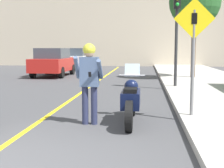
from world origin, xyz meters
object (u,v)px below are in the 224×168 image
parked_car_red (53,62)px  motorcycle (131,100)px  street_tree (195,3)px  parked_car_white (76,59)px  traffic_light (177,20)px  crossing_sign (193,46)px  person_biker (89,75)px

parked_car_red → motorcycle: bearing=-65.4°
motorcycle → street_tree: 10.97m
parked_car_red → parked_car_white: (-0.04, 6.30, 0.00)m
traffic_light → crossing_sign: bearing=-91.5°
crossing_sign → street_tree: (1.44, 9.75, 2.30)m
person_biker → parked_car_red: (-4.29, 11.59, -0.24)m
crossing_sign → parked_car_white: size_ratio=0.62×
street_tree → person_biker: bearing=-109.9°
crossing_sign → parked_car_red: bearing=120.6°
parked_car_white → crossing_sign: bearing=-69.2°
motorcycle → parked_car_red: parked_car_red is taller
motorcycle → traffic_light: traffic_light is taller
traffic_light → parked_car_white: 13.76m
street_tree → parked_car_white: bearing=136.5°
crossing_sign → parked_car_white: (-6.61, 17.38, -0.88)m
crossing_sign → parked_car_white: bearing=110.8°
crossing_sign → street_tree: bearing=81.6°
traffic_light → parked_car_red: size_ratio=0.91×
traffic_light → street_tree: size_ratio=0.73×
motorcycle → parked_car_white: 18.39m
parked_car_white → motorcycle: bearing=-73.5°
traffic_light → parked_car_white: bearing=119.7°
person_biker → traffic_light: bearing=68.2°
person_biker → parked_car_red: bearing=110.3°
motorcycle → crossing_sign: (1.38, 0.25, 1.23)m
person_biker → parked_car_white: size_ratio=0.42×
motorcycle → parked_car_red: (-5.19, 11.33, 0.35)m
person_biker → traffic_light: size_ratio=0.47×
motorcycle → parked_car_red: 12.47m
person_biker → parked_car_red: person_biker is taller
crossing_sign → street_tree: street_tree is taller
street_tree → parked_car_white: (-8.05, 7.64, -3.18)m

